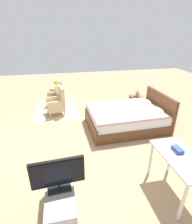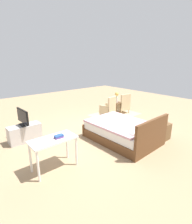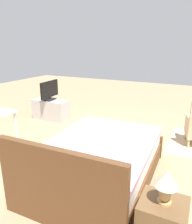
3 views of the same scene
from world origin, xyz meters
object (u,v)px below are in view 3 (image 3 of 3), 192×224
object	(u,v)px
table_lamp	(166,182)
tv_stand	(51,110)
tv_flatscreen	(49,90)
bed	(98,162)

from	to	relation	value
table_lamp	tv_stand	bearing A→B (deg)	-38.31
table_lamp	tv_stand	world-z (taller)	table_lamp
table_lamp	tv_flatscreen	xyz separation A→B (m)	(3.39, -2.67, 0.05)
bed	tv_flatscreen	bearing A→B (deg)	-39.70
bed	tv_flatscreen	xyz separation A→B (m)	(2.35, -1.95, 0.49)
table_lamp	tv_flatscreen	size ratio (longest dim) A/B	0.45
tv_flatscreen	bed	bearing A→B (deg)	140.30
table_lamp	tv_flatscreen	world-z (taller)	tv_flatscreen
bed	tv_stand	bearing A→B (deg)	-39.73
table_lamp	tv_flatscreen	distance (m)	4.32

